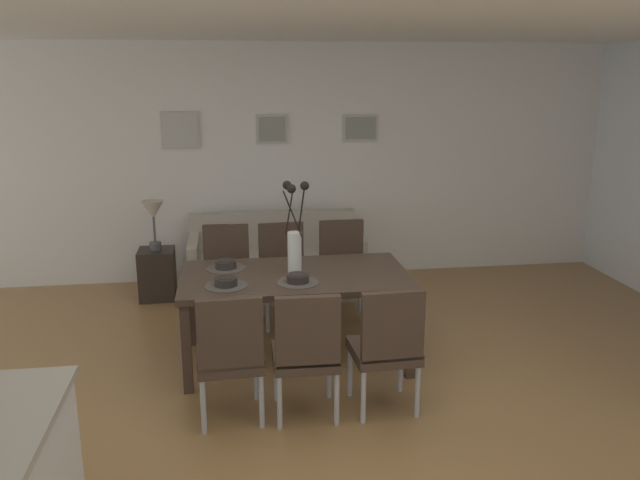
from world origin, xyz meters
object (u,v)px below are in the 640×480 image
(dining_chair_far_left, at_px, (306,349))
(bowl_near_right, at_px, (226,264))
(dining_chair_near_left, at_px, (230,351))
(side_table, at_px, (157,274))
(dining_chair_mid_right, at_px, (343,265))
(dining_chair_far_right, at_px, (283,268))
(framed_picture_right, at_px, (360,128))
(dining_chair_near_right, at_px, (226,271))
(bowl_far_left, at_px, (298,278))
(bowl_near_left, at_px, (226,281))
(dining_table, at_px, (295,283))
(framed_picture_left, at_px, (180,130))
(centerpiece_vase, at_px, (295,239))
(framed_picture_center, at_px, (272,129))
(sofa, at_px, (276,265))
(dining_chair_mid_left, at_px, (387,343))
(table_lamp, at_px, (153,214))

(dining_chair_far_left, relative_size, bowl_near_right, 5.41)
(dining_chair_near_left, distance_m, side_table, 2.69)
(dining_chair_mid_right, distance_m, side_table, 1.98)
(dining_chair_far_right, height_order, framed_picture_right, framed_picture_right)
(dining_chair_near_left, distance_m, dining_chair_near_right, 1.78)
(dining_chair_mid_right, bearing_deg, dining_chair_far_left, -107.54)
(dining_chair_far_left, xyz_separation_m, bowl_far_left, (0.02, 0.70, 0.27))
(dining_chair_mid_right, xyz_separation_m, bowl_near_right, (-1.10, -0.70, 0.27))
(dining_chair_near_left, bearing_deg, bowl_near_left, 91.12)
(dining_chair_mid_right, height_order, bowl_near_right, dining_chair_mid_right)
(dining_table, height_order, framed_picture_left, framed_picture_left)
(centerpiece_vase, relative_size, bowl_far_left, 4.32)
(bowl_near_left, relative_size, framed_picture_right, 0.43)
(dining_table, height_order, side_table, dining_table)
(dining_chair_mid_right, distance_m, framed_picture_center, 1.85)
(dining_chair_far_right, xyz_separation_m, sofa, (-0.01, 0.86, -0.23))
(framed_picture_left, distance_m, framed_picture_center, 0.98)
(dining_chair_near_right, xyz_separation_m, centerpiece_vase, (0.54, -0.89, 0.51))
(dining_chair_near_right, distance_m, dining_chair_mid_left, 2.10)
(centerpiece_vase, distance_m, table_lamp, 2.10)
(dining_chair_mid_right, height_order, framed_picture_left, framed_picture_left)
(dining_table, relative_size, dining_chair_mid_right, 1.96)
(dining_table, relative_size, framed_picture_center, 5.27)
(side_table, bearing_deg, dining_chair_mid_right, -22.90)
(dining_table, height_order, framed_picture_right, framed_picture_right)
(dining_chair_far_left, relative_size, table_lamp, 1.80)
(dining_table, height_order, dining_chair_near_right, dining_chair_near_right)
(framed_picture_center, bearing_deg, table_lamp, -156.17)
(dining_chair_far_left, bearing_deg, framed_picture_right, 72.38)
(framed_picture_right, bearing_deg, dining_chair_mid_right, -107.73)
(dining_chair_mid_left, bearing_deg, framed_picture_center, 99.54)
(dining_chair_far_left, bearing_deg, side_table, 115.25)
(dining_chair_far_right, xyz_separation_m, bowl_near_right, (-0.53, -0.67, 0.27))
(bowl_near_left, height_order, framed_picture_center, framed_picture_center)
(sofa, xyz_separation_m, framed_picture_right, (1.00, 0.48, 1.40))
(dining_chair_mid_right, relative_size, bowl_far_left, 5.41)
(dining_chair_far_right, height_order, sofa, dining_chair_far_right)
(dining_chair_near_right, relative_size, framed_picture_center, 2.69)
(table_lamp, bearing_deg, dining_chair_far_left, -64.75)
(dining_chair_far_left, distance_m, bowl_far_left, 0.75)
(bowl_near_right, relative_size, side_table, 0.33)
(sofa, xyz_separation_m, side_table, (-1.23, -0.07, -0.02))
(dining_table, xyz_separation_m, dining_chair_mid_left, (0.53, -0.91, -0.15))
(dining_chair_mid_left, xyz_separation_m, framed_picture_left, (-1.51, 3.15, 1.17))
(dining_chair_mid_right, xyz_separation_m, table_lamp, (-1.81, 0.77, 0.38))
(dining_chair_mid_right, relative_size, bowl_near_left, 5.41)
(centerpiece_vase, xyz_separation_m, side_table, (-1.25, 1.68, -0.76))
(dining_chair_far_right, relative_size, framed_picture_center, 2.69)
(bowl_near_left, bearing_deg, framed_picture_left, 100.15)
(side_table, bearing_deg, framed_picture_center, 23.83)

